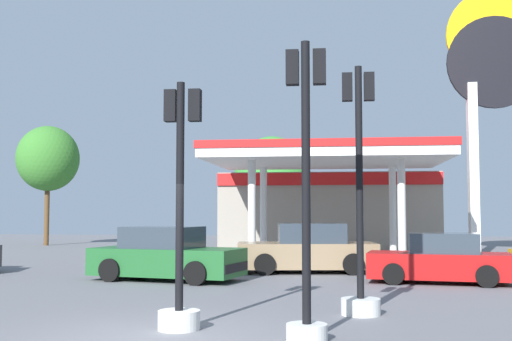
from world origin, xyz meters
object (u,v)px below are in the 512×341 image
(car_3, at_px, (440,260))
(traffic_signal_2, at_px, (180,242))
(tree_0, at_px, (48,159))
(car_4, at_px, (307,250))
(traffic_signal_1, at_px, (360,230))
(tree_1, at_px, (272,177))
(station_pole_sign, at_px, (495,86))
(traffic_signal_0, at_px, (306,213))
(car_1, at_px, (166,256))

(car_3, height_order, traffic_signal_2, traffic_signal_2)
(tree_0, bearing_deg, car_3, -41.43)
(tree_0, bearing_deg, car_4, -42.80)
(traffic_signal_1, height_order, tree_1, tree_1)
(station_pole_sign, bearing_deg, traffic_signal_0, -111.69)
(car_3, distance_m, traffic_signal_1, 6.48)
(traffic_signal_0, distance_m, traffic_signal_1, 2.82)
(car_3, relative_size, tree_0, 0.57)
(tree_1, bearing_deg, tree_0, -178.08)
(traffic_signal_2, bearing_deg, station_pole_sign, 61.83)
(car_1, xyz_separation_m, car_3, (7.92, 0.27, -0.07))
(station_pole_sign, height_order, car_4, station_pole_sign)
(traffic_signal_2, height_order, tree_1, tree_1)
(traffic_signal_2, bearing_deg, traffic_signal_0, -16.80)
(tree_0, bearing_deg, car_1, -55.61)
(car_3, relative_size, car_4, 0.86)
(traffic_signal_0, xyz_separation_m, traffic_signal_1, (0.93, 2.64, -0.34))
(traffic_signal_2, relative_size, tree_0, 0.59)
(car_4, xyz_separation_m, tree_0, (-16.58, 15.35, 4.54))
(traffic_signal_0, relative_size, tree_1, 0.73)
(station_pole_sign, distance_m, tree_1, 14.10)
(car_1, height_order, traffic_signal_1, traffic_signal_1)
(station_pole_sign, height_order, tree_1, station_pole_sign)
(station_pole_sign, relative_size, traffic_signal_2, 2.79)
(car_1, bearing_deg, car_4, 36.54)
(car_4, bearing_deg, car_1, -143.46)
(traffic_signal_1, bearing_deg, traffic_signal_0, -109.36)
(traffic_signal_0, xyz_separation_m, traffic_signal_2, (-2.22, 0.67, -0.50))
(car_3, height_order, traffic_signal_0, traffic_signal_0)
(car_4, bearing_deg, traffic_signal_2, -99.06)
(traffic_signal_0, bearing_deg, station_pole_sign, 68.31)
(car_1, relative_size, traffic_signal_2, 1.10)
(station_pole_sign, distance_m, tree_0, 25.90)
(car_3, distance_m, traffic_signal_2, 9.70)
(traffic_signal_2, xyz_separation_m, tree_1, (-1.12, 26.41, 2.60))
(traffic_signal_1, xyz_separation_m, tree_0, (-18.04, 23.99, 3.63))
(car_1, relative_size, car_3, 1.13)
(car_3, distance_m, tree_0, 27.69)
(car_3, distance_m, tree_1, 20.00)
(car_1, bearing_deg, traffic_signal_0, -61.20)
(traffic_signal_2, distance_m, tree_1, 26.57)
(car_3, relative_size, traffic_signal_1, 0.84)
(station_pole_sign, relative_size, tree_1, 1.84)
(traffic_signal_0, relative_size, tree_0, 0.65)
(car_1, height_order, tree_1, tree_1)
(traffic_signal_2, relative_size, tree_1, 0.66)
(traffic_signal_1, bearing_deg, traffic_signal_2, -147.97)
(car_4, height_order, tree_1, tree_1)
(car_1, distance_m, car_4, 5.01)
(tree_0, relative_size, tree_1, 1.12)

